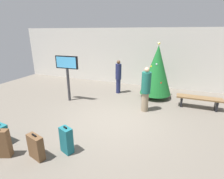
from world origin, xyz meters
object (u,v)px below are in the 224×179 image
object	(u,v)px
suitcase_0	(36,147)
suitcase_1	(66,140)
suitcase_3	(0,143)
waiting_bench	(199,100)
traveller_1	(118,76)
traveller_0	(146,89)
holiday_tree	(157,70)
suitcase_2	(0,134)
flight_info_kiosk	(67,69)

from	to	relation	value
suitcase_0	suitcase_1	bearing A→B (deg)	39.08
suitcase_0	suitcase_3	distance (m)	0.93
suitcase_0	suitcase_3	bearing A→B (deg)	-162.86
waiting_bench	traveller_1	bearing A→B (deg)	170.67
waiting_bench	suitcase_1	world-z (taller)	suitcase_1
traveller_0	suitcase_3	size ratio (longest dim) A/B	2.24
waiting_bench	suitcase_3	distance (m)	7.03
suitcase_1	suitcase_0	bearing A→B (deg)	-140.92
holiday_tree	traveller_1	size ratio (longest dim) A/B	1.53
suitcase_1	suitcase_2	xyz separation A→B (m)	(-2.00, -0.32, -0.07)
suitcase_2	suitcase_3	size ratio (longest dim) A/B	0.77
waiting_bench	suitcase_1	bearing A→B (deg)	-128.96
flight_info_kiosk	traveller_0	distance (m)	3.50
suitcase_3	traveller_0	bearing A→B (deg)	53.87
flight_info_kiosk	waiting_bench	size ratio (longest dim) A/B	1.17
suitcase_3	suitcase_1	bearing A→B (deg)	26.88
flight_info_kiosk	waiting_bench	distance (m)	5.71
suitcase_1	suitcase_2	world-z (taller)	suitcase_1
holiday_tree	suitcase_3	distance (m)	6.51
holiday_tree	traveller_0	size ratio (longest dim) A/B	1.46
suitcase_1	traveller_1	bearing A→B (deg)	92.90
suitcase_1	waiting_bench	bearing A→B (deg)	51.04
flight_info_kiosk	suitcase_0	size ratio (longest dim) A/B	3.03
holiday_tree	suitcase_1	distance (m)	5.27
waiting_bench	suitcase_1	distance (m)	5.51
flight_info_kiosk	suitcase_2	world-z (taller)	flight_info_kiosk
waiting_bench	suitcase_3	xyz separation A→B (m)	(-4.92, -5.02, 0.01)
holiday_tree	flight_info_kiosk	world-z (taller)	holiday_tree
waiting_bench	suitcase_0	size ratio (longest dim) A/B	2.59
holiday_tree	traveller_0	xyz separation A→B (m)	(-0.18, -1.69, -0.41)
traveller_0	suitcase_3	xyz separation A→B (m)	(-2.89, -3.96, -0.56)
flight_info_kiosk	suitcase_0	xyz separation A→B (m)	(1.44, -3.58, -1.15)
flight_info_kiosk	waiting_bench	xyz separation A→B (m)	(5.48, 1.17, -1.10)
waiting_bench	traveller_1	size ratio (longest dim) A/B	1.03
traveller_0	traveller_1	world-z (taller)	traveller_0
holiday_tree	suitcase_2	distance (m)	6.45
suitcase_1	suitcase_3	size ratio (longest dim) A/B	0.94
suitcase_3	holiday_tree	bearing A→B (deg)	61.49
traveller_1	waiting_bench	bearing A→B (deg)	-9.33
holiday_tree	suitcase_1	bearing A→B (deg)	-108.17
suitcase_0	suitcase_2	world-z (taller)	suitcase_0
suitcase_0	suitcase_3	world-z (taller)	suitcase_3
suitcase_1	flight_info_kiosk	bearing A→B (deg)	122.98
flight_info_kiosk	suitcase_3	world-z (taller)	flight_info_kiosk
flight_info_kiosk	traveller_1	world-z (taller)	flight_info_kiosk
suitcase_1	suitcase_3	bearing A→B (deg)	-153.12
traveller_1	suitcase_0	xyz separation A→B (m)	(-0.33, -5.36, -0.58)
waiting_bench	suitcase_2	size ratio (longest dim) A/B	2.87
traveller_0	suitcase_1	distance (m)	3.58
suitcase_2	holiday_tree	bearing A→B (deg)	55.36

